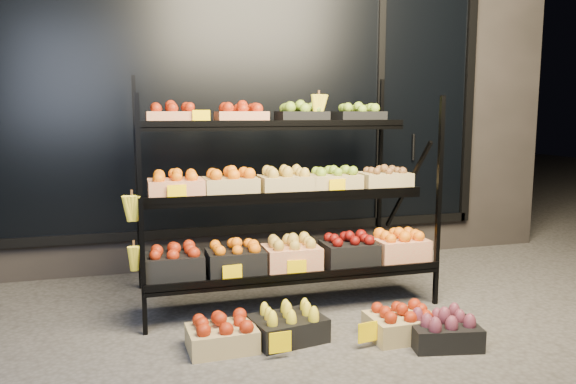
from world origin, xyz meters
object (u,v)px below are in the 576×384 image
object	(u,v)px
floor_crate_left	(222,334)
floor_crate_midright	(402,322)
display_rack	(283,195)
floor_crate_midleft	(288,324)

from	to	relation	value
floor_crate_left	floor_crate_midright	size ratio (longest dim) A/B	0.97
display_rack	floor_crate_midleft	world-z (taller)	display_rack
floor_crate_midright	display_rack	bearing A→B (deg)	118.45
floor_crate_left	floor_crate_midleft	world-z (taller)	floor_crate_midleft
floor_crate_midleft	floor_crate_left	bearing A→B (deg)	173.43
display_rack	floor_crate_midright	world-z (taller)	display_rack
display_rack	floor_crate_midright	xyz separation A→B (m)	(0.52, -0.91, -0.69)
display_rack	floor_crate_midright	distance (m)	1.25
display_rack	floor_crate_midright	bearing A→B (deg)	-60.36
display_rack	floor_crate_left	bearing A→B (deg)	-127.13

